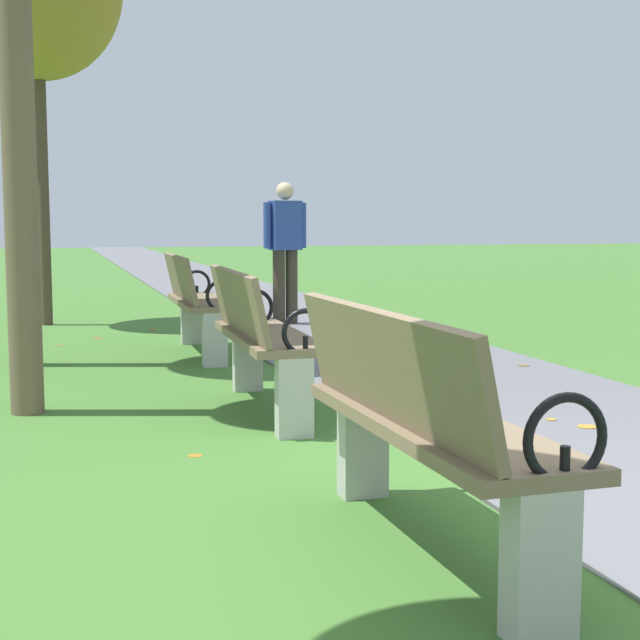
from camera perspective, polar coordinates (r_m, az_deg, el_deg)
ground_plane at (r=3.75m, az=13.11°, el=-12.80°), size 80.00×80.00×0.00m
paved_walkway at (r=21.31m, az=-8.43°, el=2.82°), size 2.26×44.00×0.02m
park_bench_1 at (r=3.36m, az=6.16°, el=-6.27°), size 0.50×1.61×0.90m
park_bench_2 at (r=5.86m, az=-3.72°, el=-0.96°), size 0.52×1.61×0.90m
park_bench_3 at (r=8.43m, az=-7.60°, el=1.16°), size 0.50×1.61×0.90m
pedestrian_walking at (r=10.70m, az=-2.15°, el=4.62°), size 0.52×0.28×1.62m
scattered_leaves at (r=6.55m, az=3.73°, el=-4.37°), size 4.44×9.58×0.02m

